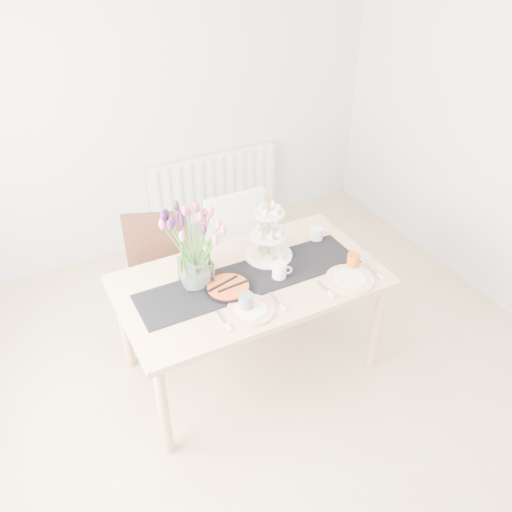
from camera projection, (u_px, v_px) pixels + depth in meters
name	position (u px, v px, depth m)	size (l,w,h in m)	color
room_shell	(297.00, 243.00, 2.62)	(4.50, 4.50, 4.50)	tan
radiator	(215.00, 187.00, 4.89)	(1.20, 0.08, 0.60)	white
dining_table	(250.00, 288.00, 3.33)	(1.60, 0.90, 0.75)	tan
chair_brown	(158.00, 267.00, 3.78)	(0.57, 0.57, 0.89)	#361B13
chair_white	(243.00, 248.00, 3.92)	(0.47, 0.47, 0.93)	white
table_runner	(250.00, 278.00, 3.29)	(1.40, 0.35, 0.01)	black
tulip_vase	(193.00, 235.00, 3.06)	(0.63, 0.63, 0.53)	silver
cake_stand	(269.00, 240.00, 3.40)	(0.31, 0.31, 0.45)	gold
teapot	(194.00, 262.00, 3.30)	(0.24, 0.19, 0.16)	white
cream_jug	(316.00, 234.00, 3.62)	(0.09, 0.09, 0.09)	white
tart_tin	(228.00, 288.00, 3.19)	(0.28, 0.28, 0.03)	black
mug_grey	(246.00, 302.00, 3.03)	(0.08, 0.08, 0.10)	slate
mug_white	(279.00, 271.00, 3.27)	(0.09, 0.09, 0.11)	white
mug_orange	(353.00, 261.00, 3.36)	(0.08, 0.08, 0.09)	#CF5717
plate_left	(251.00, 310.00, 3.04)	(0.27, 0.27, 0.01)	silver
plate_right	(350.00, 279.00, 3.27)	(0.29, 0.29, 0.02)	silver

